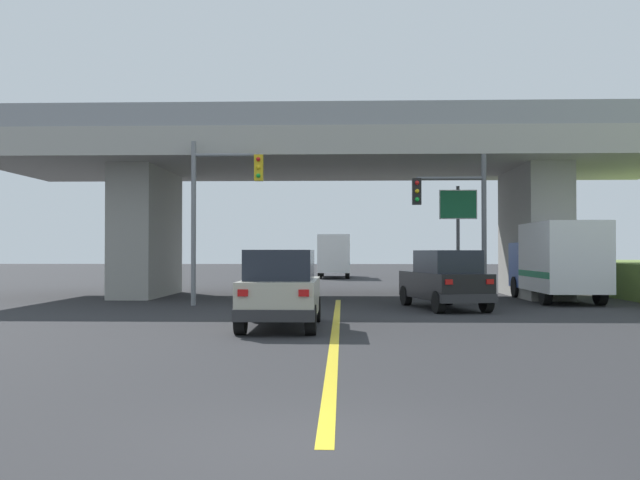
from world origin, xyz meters
The scene contains 10 objects.
ground centered at (0.00, 24.12, 0.00)m, with size 160.00×160.00×0.00m, color #2B2B2D.
overpass_bridge centered at (0.00, 24.12, 5.31)m, with size 30.15×9.91×7.61m.
lane_divider_stripe centered at (0.00, 10.85, 0.00)m, with size 0.20×21.71×0.01m, color yellow.
suv_lead centered at (-1.41, 11.09, 1.01)m, with size 1.92×4.27×2.02m.
suv_crossing centered at (3.69, 17.32, 1.01)m, with size 2.77×4.90×2.02m.
box_truck centered at (8.65, 21.05, 1.62)m, with size 2.33×6.45×3.09m.
traffic_signal_nearside centered at (4.43, 18.62, 3.39)m, with size 2.68×0.36×5.51m.
traffic_signal_farside centered at (-4.48, 18.67, 3.87)m, with size 2.65×0.36×6.04m.
highway_sign centered at (4.98, 22.42, 3.45)m, with size 1.56×0.17×4.70m.
semi_truck_distant centered at (-0.48, 46.13, 1.67)m, with size 2.33×7.36×3.20m.
Camera 1 is at (0.19, -7.06, 1.98)m, focal length 39.66 mm.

